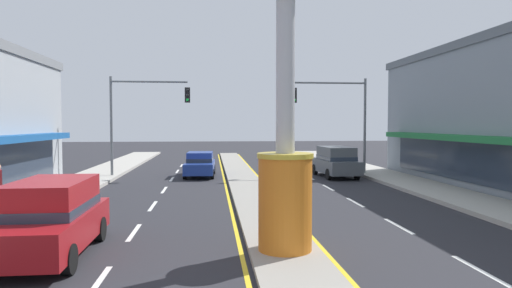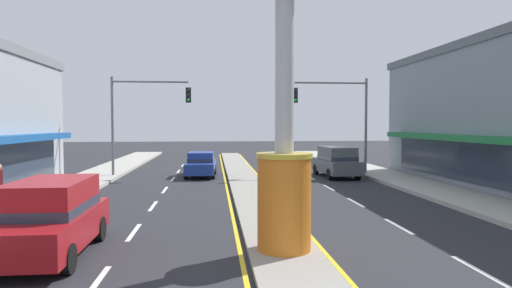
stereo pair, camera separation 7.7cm
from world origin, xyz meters
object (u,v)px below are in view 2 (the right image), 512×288
(district_sign, at_px, (284,106))
(traffic_light_right_side, at_px, (339,109))
(suv_near_left_lane, at_px, (50,217))
(sedan_near_right_lane, at_px, (201,164))
(traffic_light_left_side, at_px, (142,109))
(suv_far_right_lane, at_px, (336,161))

(district_sign, relative_size, traffic_light_right_side, 1.27)
(traffic_light_right_side, height_order, suv_near_left_lane, traffic_light_right_side)
(sedan_near_right_lane, relative_size, suv_near_left_lane, 0.95)
(sedan_near_right_lane, distance_m, suv_near_left_lane, 17.05)
(traffic_light_left_side, bearing_deg, traffic_light_right_side, -1.64)
(traffic_light_left_side, distance_m, sedan_near_right_lane, 5.00)
(district_sign, height_order, sedan_near_right_lane, district_sign)
(sedan_near_right_lane, bearing_deg, traffic_light_left_side, -174.31)
(suv_far_right_lane, bearing_deg, traffic_light_left_side, 176.07)
(district_sign, relative_size, suv_far_right_lane, 1.67)
(district_sign, bearing_deg, suv_near_left_lane, 174.85)
(sedan_near_right_lane, bearing_deg, district_sign, -81.57)
(traffic_light_left_side, relative_size, sedan_near_right_lane, 1.42)
(suv_near_left_lane, bearing_deg, district_sign, -5.15)
(suv_far_right_lane, bearing_deg, district_sign, -110.04)
(traffic_light_right_side, distance_m, suv_near_left_lane, 20.28)
(suv_near_left_lane, bearing_deg, traffic_light_right_side, 53.15)
(traffic_light_left_side, height_order, sedan_near_right_lane, traffic_light_left_side)
(traffic_light_right_side, relative_size, suv_near_left_lane, 1.34)
(traffic_light_left_side, xyz_separation_m, suv_far_right_lane, (12.01, -0.82, -3.26))
(traffic_light_left_side, bearing_deg, suv_near_left_lane, -89.00)
(district_sign, distance_m, suv_far_right_lane, 17.33)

